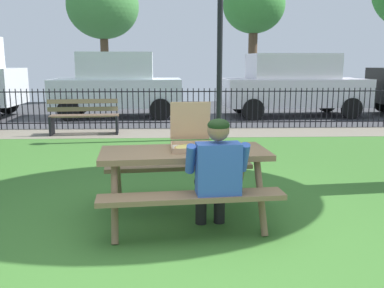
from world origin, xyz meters
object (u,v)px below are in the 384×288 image
object	(u,v)px
picnic_table_foreground	(184,166)
far_tree_center	(254,7)
park_bench_center	(84,117)
parked_car_center	(293,84)
far_tree_midleft	(103,7)
pizza_box_open	(191,140)
adult_at_table	(216,172)
parked_car_left	(117,84)
lamp_post_walkway	(220,26)

from	to	relation	value
picnic_table_foreground	far_tree_center	distance (m)	15.13
park_bench_center	parked_car_center	size ratio (longest dim) A/B	0.36
far_tree_midleft	parked_car_center	bearing A→B (deg)	-40.04
pizza_box_open	adult_at_table	xyz separation A→B (m)	(0.22, -0.59, -0.21)
park_bench_center	far_tree_midleft	size ratio (longest dim) A/B	0.30
pizza_box_open	far_tree_center	world-z (taller)	far_tree_center
picnic_table_foreground	far_tree_center	world-z (taller)	far_tree_center
parked_car_left	picnic_table_foreground	bearing A→B (deg)	-77.93
picnic_table_foreground	park_bench_center	world-z (taller)	park_bench_center
park_bench_center	parked_car_left	size ratio (longest dim) A/B	0.41
parked_car_center	far_tree_midleft	size ratio (longest dim) A/B	0.84
pizza_box_open	far_tree_midleft	world-z (taller)	far_tree_midleft
park_bench_center	parked_car_left	bearing A→B (deg)	83.23
picnic_table_foreground	parked_car_left	world-z (taller)	parked_car_left
picnic_table_foreground	pizza_box_open	size ratio (longest dim) A/B	3.61
parked_car_center	adult_at_table	bearing A→B (deg)	-109.85
pizza_box_open	parked_car_left	world-z (taller)	parked_car_left
adult_at_table	parked_car_center	size ratio (longest dim) A/B	0.27
parked_car_left	lamp_post_walkway	bearing A→B (deg)	-55.12
picnic_table_foreground	parked_car_left	bearing A→B (deg)	102.07
parked_car_center	far_tree_midleft	bearing A→B (deg)	139.96
adult_at_table	far_tree_center	size ratio (longest dim) A/B	0.23
pizza_box_open	far_tree_center	size ratio (longest dim) A/B	0.10
far_tree_midleft	pizza_box_open	bearing A→B (deg)	-77.39
park_bench_center	far_tree_midleft	bearing A→B (deg)	95.62
pizza_box_open	parked_car_left	xyz separation A→B (m)	(-1.94, 8.59, 0.15)
picnic_table_foreground	far_tree_midleft	world-z (taller)	far_tree_midleft
park_bench_center	parked_car_center	bearing A→B (deg)	28.39
pizza_box_open	far_tree_center	distance (m)	14.94
far_tree_center	parked_car_left	bearing A→B (deg)	-132.68
lamp_post_walkway	far_tree_midleft	world-z (taller)	far_tree_midleft
far_tree_center	picnic_table_foreground	bearing A→B (deg)	-103.12
picnic_table_foreground	lamp_post_walkway	size ratio (longest dim) A/B	0.48
adult_at_table	parked_car_center	world-z (taller)	parked_car_center
picnic_table_foreground	far_tree_midleft	xyz separation A→B (m)	(-3.10, 14.35, 3.37)
far_tree_center	parked_car_center	bearing A→B (deg)	-87.26
parked_car_left	far_tree_midleft	world-z (taller)	far_tree_midleft
picnic_table_foreground	far_tree_center	xyz separation A→B (m)	(3.34, 14.35, 3.41)
park_bench_center	parked_car_left	world-z (taller)	parked_car_left
picnic_table_foreground	lamp_post_walkway	bearing A→B (deg)	79.61
lamp_post_walkway	park_bench_center	bearing A→B (deg)	166.23
picnic_table_foreground	adult_at_table	size ratio (longest dim) A/B	1.62
lamp_post_walkway	parked_car_left	distance (m)	5.00
adult_at_table	picnic_table_foreground	bearing A→B (deg)	122.15
parked_car_left	parked_car_center	xyz separation A→B (m)	(5.48, -0.00, -0.01)
parked_car_center	far_tree_center	xyz separation A→B (m)	(-0.27, 5.65, 3.00)
park_bench_center	parked_car_center	distance (m)	6.68
picnic_table_foreground	park_bench_center	distance (m)	5.98
pizza_box_open	park_bench_center	size ratio (longest dim) A/B	0.33
parked_car_left	far_tree_midleft	xyz separation A→B (m)	(-1.24, 5.64, 2.96)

